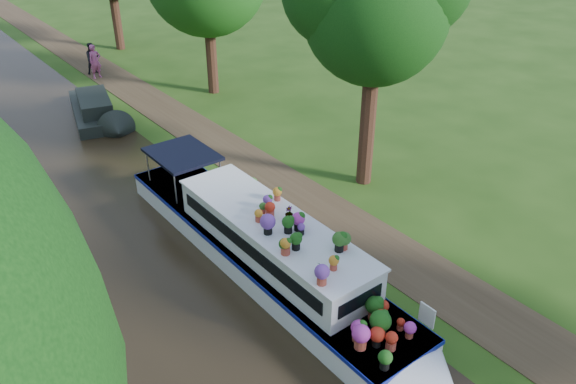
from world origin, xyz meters
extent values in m
plane|color=#244711|center=(0.00, 0.00, 0.00)|extent=(100.00, 100.00, 0.00)
cube|color=black|center=(-6.00, 0.00, 0.01)|extent=(10.00, 100.00, 0.02)
cube|color=#42321E|center=(1.20, 0.00, 0.01)|extent=(2.20, 100.00, 0.03)
cube|color=white|center=(-2.25, 1.35, 0.40)|extent=(2.20, 12.00, 0.75)
cube|color=navy|center=(-2.25, 1.35, 0.71)|extent=(2.24, 12.04, 0.12)
cube|color=white|center=(-2.25, 0.55, 1.29)|extent=(1.80, 7.00, 1.05)
cube|color=white|center=(-2.25, 0.55, 1.85)|extent=(1.90, 7.10, 0.06)
cube|color=black|center=(-1.34, 0.55, 1.37)|extent=(0.03, 6.40, 0.38)
cube|color=black|center=(-3.16, 0.55, 1.37)|extent=(0.03, 6.40, 0.38)
cube|color=black|center=(-2.25, 5.65, 1.92)|extent=(1.90, 2.40, 0.10)
cube|color=white|center=(-1.10, -4.05, 1.07)|extent=(0.04, 0.45, 0.55)
imported|color=#164A13|center=(-2.80, -2.13, 2.08)|extent=(0.18, 0.23, 0.40)
imported|color=#164A13|center=(-1.87, 0.28, 2.08)|extent=(0.26, 0.26, 0.40)
cylinder|color=#321A10|center=(3.80, 3.00, 2.27)|extent=(0.56, 0.56, 4.55)
sphere|color=#0D330C|center=(3.80, 3.00, 6.23)|extent=(4.80, 4.80, 4.80)
cylinder|color=#321A10|center=(4.50, 15.00, 1.92)|extent=(0.56, 0.56, 3.85)
cylinder|color=#321A10|center=(4.00, 26.00, 2.10)|extent=(0.56, 0.56, 4.20)
cube|color=black|center=(-1.87, 15.49, 0.29)|extent=(2.96, 5.57, 0.53)
cube|color=black|center=(-1.87, 15.05, 0.86)|extent=(2.07, 3.34, 0.62)
imported|color=pink|center=(0.50, 21.04, 0.96)|extent=(0.73, 0.52, 1.86)
imported|color=black|center=(0.68, 21.86, 0.91)|extent=(0.90, 0.73, 1.76)
imported|color=#28611D|center=(-0.60, -0.89, 0.19)|extent=(0.41, 0.38, 0.37)
camera|label=1|loc=(-9.84, -9.98, 10.16)|focal=35.00mm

